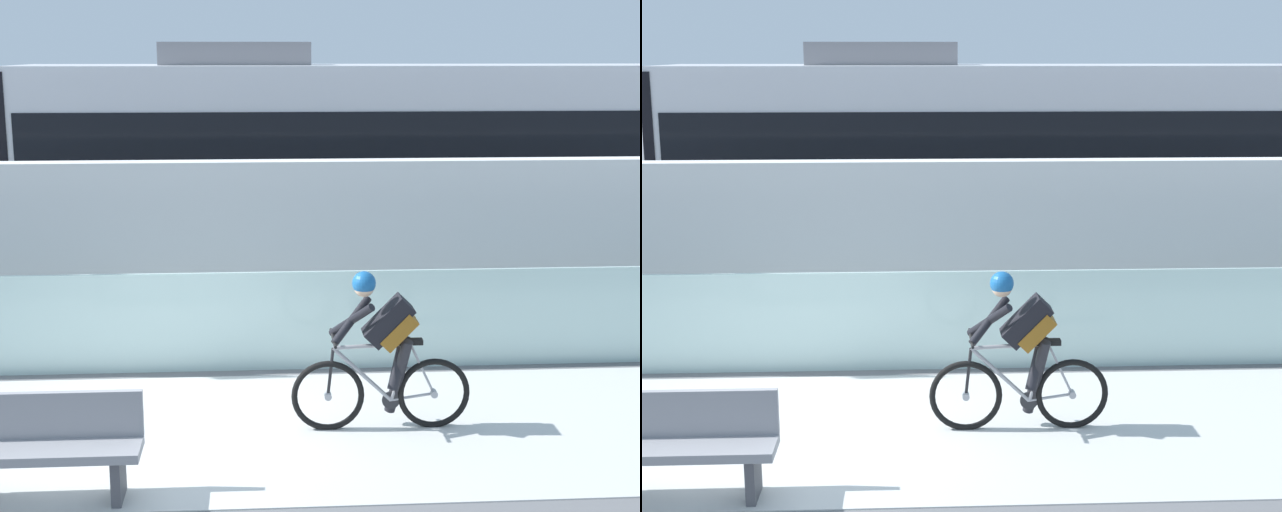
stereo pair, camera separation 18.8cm
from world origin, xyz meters
The scene contains 9 objects.
ground_plane centered at (0.00, 0.00, 0.00)m, with size 200.00×200.00×0.00m, color slate.
bike_path_deck centered at (0.00, 0.00, 0.01)m, with size 32.00×3.20×0.01m, color silver.
glass_parapet centered at (0.00, 1.85, 0.59)m, with size 32.00×0.05×1.18m, color silver.
concrete_barrier_wall centered at (0.00, 3.65, 1.13)m, with size 32.00×0.36×2.26m, color white.
tram_rail_near centered at (0.00, 6.13, 0.00)m, with size 32.00×0.08×0.01m, color #595654.
tram_rail_far centered at (0.00, 7.57, 0.00)m, with size 32.00×0.08×0.01m, color #595654.
tram centered at (2.46, 6.85, 1.89)m, with size 11.06×2.54×3.81m.
cyclist_on_bike centered at (2.03, 0.00, 0.78)m, with size 1.77×0.58×1.61m.
bench centered at (-0.95, -1.29, 0.48)m, with size 1.60×0.45×0.89m.
Camera 2 is at (1.05, -8.64, 3.67)m, focal length 52.45 mm.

